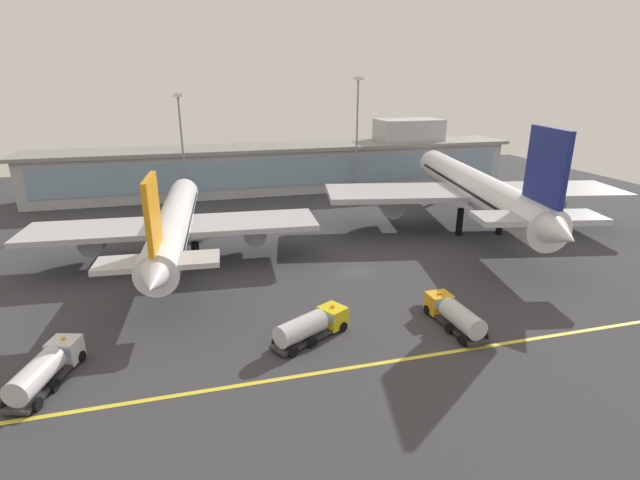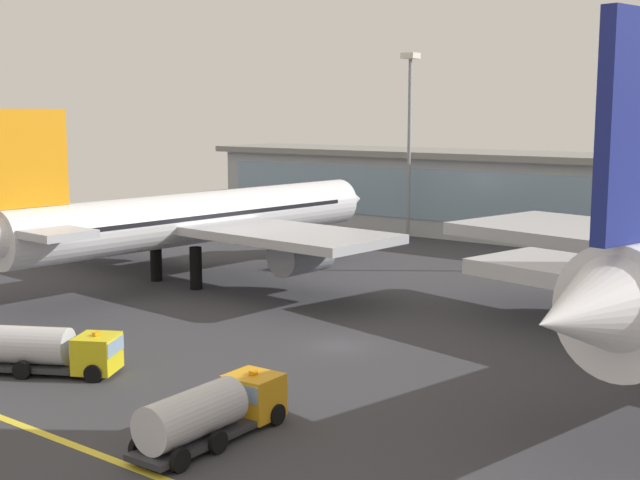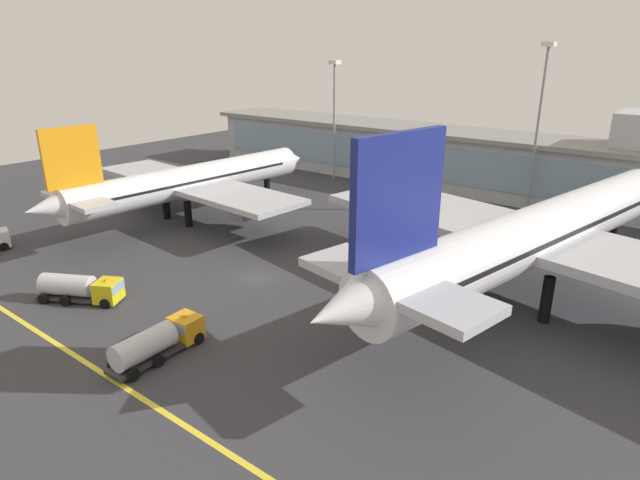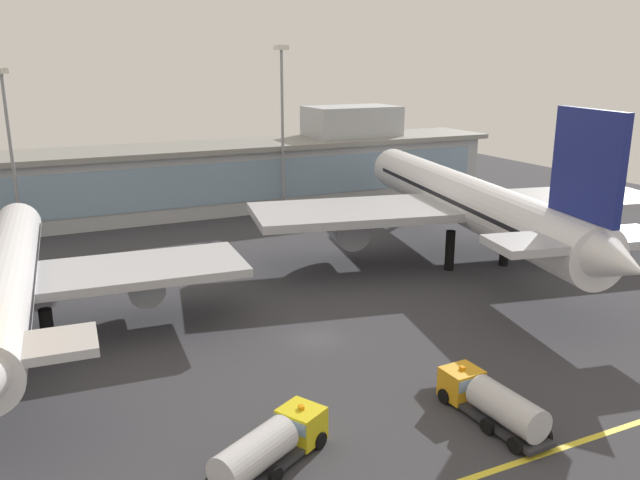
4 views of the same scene
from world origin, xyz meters
The scene contains 10 objects.
ground_plane centered at (0.00, 0.00, 0.00)m, with size 180.00×180.00×0.00m, color #38383D.
taxiway_centreline_stripe centered at (0.00, -22.00, 0.01)m, with size 144.00×0.50×0.01m, color yellow.
terminal_building centered at (2.03, 53.90, 5.95)m, with size 114.71×14.00×16.04m.
airliner_near_left centered at (-24.12, 10.49, 5.86)m, with size 41.65×48.75×16.09m.
airliner_near_right centered at (26.98, 13.90, 7.28)m, with size 53.44×60.87×19.95m.
fuel_tanker_truck centered at (5.18, -17.28, 1.51)m, with size 3.27×9.15×2.90m.
baggage_tug_near centered at (-10.21, -15.76, 1.51)m, with size 9.09×6.52×2.90m.
service_truck_far centered at (-34.79, -16.97, 1.51)m, with size 5.14×9.36×2.90m.
apron_light_mast_west centered at (-22.50, 45.44, 15.13)m, with size 1.80×1.80×23.03m.
apron_light_mast_centre centered at (16.16, 46.33, 16.86)m, with size 1.80×1.80×26.17m.
Camera 1 is at (-20.89, -58.07, 25.57)m, focal length 26.61 mm.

